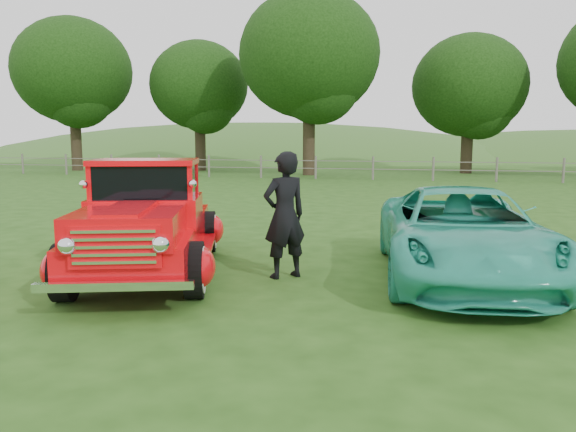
% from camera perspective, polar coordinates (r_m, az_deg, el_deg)
% --- Properties ---
extents(ground, '(140.00, 140.00, 0.00)m').
position_cam_1_polar(ground, '(7.83, -6.98, -7.66)').
color(ground, '#234713').
rests_on(ground, ground).
extents(distant_hills, '(116.00, 60.00, 18.00)m').
position_cam_1_polar(distant_hills, '(67.18, 8.09, 2.09)').
color(distant_hills, '#305A21').
rests_on(distant_hills, ground).
extents(fence_line, '(48.00, 0.12, 1.20)m').
position_cam_1_polar(fence_line, '(29.21, 8.63, 4.84)').
color(fence_line, '#676257').
rests_on(fence_line, ground).
extents(tree_far_west, '(7.60, 7.60, 9.93)m').
position_cam_1_polar(tree_far_west, '(40.34, -21.04, 13.59)').
color(tree_far_west, black).
rests_on(tree_far_west, ground).
extents(tree_mid_west, '(6.40, 6.40, 8.46)m').
position_cam_1_polar(tree_mid_west, '(38.17, -9.02, 12.95)').
color(tree_mid_west, black).
rests_on(tree_mid_west, ground).
extents(tree_near_west, '(8.00, 8.00, 10.42)m').
position_cam_1_polar(tree_near_west, '(33.08, 2.18, 16.02)').
color(tree_near_west, black).
rests_on(tree_near_west, ground).
extents(tree_near_east, '(6.80, 6.80, 8.33)m').
position_cam_1_polar(tree_near_east, '(36.25, 17.95, 12.47)').
color(tree_near_east, black).
rests_on(tree_near_east, ground).
extents(red_pickup, '(3.32, 5.28, 1.78)m').
position_cam_1_polar(red_pickup, '(9.00, -14.00, -0.64)').
color(red_pickup, black).
rests_on(red_pickup, ground).
extents(teal_sedan, '(2.81, 5.13, 1.36)m').
position_cam_1_polar(teal_sedan, '(8.76, 17.24, -1.74)').
color(teal_sedan, teal).
rests_on(teal_sedan, ground).
extents(man, '(0.82, 0.81, 1.91)m').
position_cam_1_polar(man, '(8.39, -0.35, 0.08)').
color(man, black).
rests_on(man, ground).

